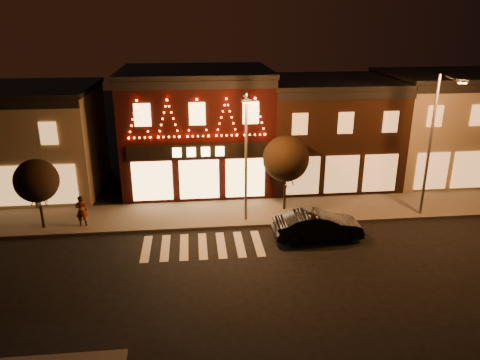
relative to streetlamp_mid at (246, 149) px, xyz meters
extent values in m
plane|color=black|center=(-2.65, -6.66, -4.59)|extent=(120.00, 120.00, 0.00)
cube|color=#47423D|center=(-0.65, 1.34, -4.52)|extent=(44.00, 4.00, 0.15)
cube|color=#7F6F5A|center=(-15.65, 7.34, -1.09)|extent=(12.00, 8.00, 7.00)
cube|color=black|center=(-2.65, 7.34, -0.59)|extent=(10.00, 8.00, 8.00)
cube|color=black|center=(-2.65, 7.34, 3.56)|extent=(10.20, 8.20, 0.30)
cube|color=black|center=(-2.65, 3.29, 3.16)|extent=(10.00, 0.25, 0.50)
cube|color=black|center=(-2.65, 3.24, -0.99)|extent=(9.00, 0.15, 0.90)
cube|color=#FFD87F|center=(-2.65, 3.14, -0.99)|extent=(3.40, 0.08, 0.60)
cube|color=black|center=(6.85, 7.34, -0.99)|extent=(9.00, 8.00, 7.20)
cube|color=black|center=(6.85, 7.34, 2.76)|extent=(9.20, 8.20, 0.30)
cube|color=black|center=(6.85, 3.29, 2.36)|extent=(9.00, 0.25, 0.50)
cube|color=#7F6F5A|center=(15.85, 7.34, -0.84)|extent=(9.00, 8.00, 7.50)
cube|color=black|center=(15.85, 7.34, 3.06)|extent=(9.20, 8.20, 0.30)
cylinder|color=#59595E|center=(0.03, 0.22, -0.66)|extent=(0.15, 0.15, 7.57)
cylinder|color=#59595E|center=(-0.06, -0.53, 3.03)|extent=(0.27, 1.52, 0.09)
cube|color=#59595E|center=(-0.15, -1.28, 2.99)|extent=(0.50, 0.32, 0.17)
cube|color=orange|center=(-0.15, -1.28, 2.88)|extent=(0.38, 0.23, 0.05)
cylinder|color=#59595E|center=(10.89, -0.06, -0.20)|extent=(0.17, 0.17, 8.49)
cylinder|color=#59595E|center=(11.08, -0.89, 3.94)|extent=(0.47, 1.68, 0.11)
cube|color=#59595E|center=(11.26, -1.72, 3.88)|extent=(0.58, 0.40, 0.19)
cube|color=orange|center=(11.26, -1.72, 3.77)|extent=(0.44, 0.29, 0.05)
cylinder|color=black|center=(-11.74, 0.33, -3.77)|extent=(0.15, 0.15, 1.34)
sphere|color=black|center=(-11.74, 0.33, -1.57)|extent=(2.45, 2.45, 2.45)
cylinder|color=black|center=(2.64, 1.53, -3.67)|extent=(0.17, 0.17, 1.55)
sphere|color=black|center=(2.64, 1.53, -1.12)|extent=(2.84, 2.84, 2.84)
imported|color=black|center=(3.70, -2.46, -3.79)|extent=(4.93, 1.86, 1.61)
imported|color=gray|center=(-9.52, 0.33, -3.51)|extent=(0.70, 0.48, 1.86)
camera|label=1|loc=(-2.99, -24.79, 7.13)|focal=34.32mm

